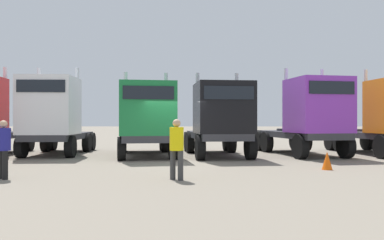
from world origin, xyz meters
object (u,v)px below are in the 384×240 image
Objects in this scene: visitor_in_hivis at (177,145)px; visitor_with_camera at (3,145)px; semi_truck_white at (53,115)px; semi_truck_green at (146,119)px; traffic_cone_mid at (327,161)px; semi_truck_purple at (310,116)px; semi_truck_black at (220,119)px.

visitor_in_hivis reaches higher than visitor_with_camera.
semi_truck_white is 4.69m from semi_truck_green.
semi_truck_white reaches higher than semi_truck_green.
traffic_cone_mid is (10.07, 2.36, -0.67)m from visitor_with_camera.
visitor_with_camera is at bearing -67.63° from semi_truck_purple.
visitor_in_hivis is at bearing 36.35° from semi_truck_white.
visitor_with_camera is at bearing 124.05° from visitor_in_hivis.
semi_truck_purple is at bearing -3.33° from visitor_in_hivis.
visitor_with_camera is at bearing -35.89° from semi_truck_green.
semi_truck_black is at bearing 81.77° from semi_truck_green.
visitor_with_camera is at bearing -51.82° from semi_truck_black.
visitor_with_camera reaches higher than traffic_cone_mid.
semi_truck_purple is at bearing 80.43° from traffic_cone_mid.
semi_truck_green is at bearing -95.82° from semi_truck_black.
semi_truck_black is at bearing 81.47° from semi_truck_white.
semi_truck_green is at bearing 19.23° from visitor_with_camera.
semi_truck_purple is (4.30, 0.58, 0.10)m from semi_truck_black.
traffic_cone_mid is at bearing -21.40° from semi_truck_purple.
semi_truck_green is at bearing 147.33° from traffic_cone_mid.
semi_truck_black reaches higher than visitor_in_hivis.
semi_truck_black is (8.00, -0.67, -0.16)m from semi_truck_white.
semi_truck_green is 3.39m from semi_truck_black.
semi_truck_white reaches higher than visitor_in_hivis.
visitor_in_hivis is (-5.91, -7.50, -0.89)m from semi_truck_purple.
visitor_with_camera is (-10.93, -7.43, -0.91)m from semi_truck_purple.
semi_truck_purple reaches higher than visitor_with_camera.
semi_truck_white is 12.66m from traffic_cone_mid.
semi_truck_black is 7.15m from visitor_in_hivis.
semi_truck_purple reaches higher than visitor_in_hivis.
visitor_with_camera is (1.37, -7.53, -0.96)m from semi_truck_white.
traffic_cone_mid is at bearing 47.16° from semi_truck_green.
semi_truck_white is 3.47× the size of visitor_with_camera.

